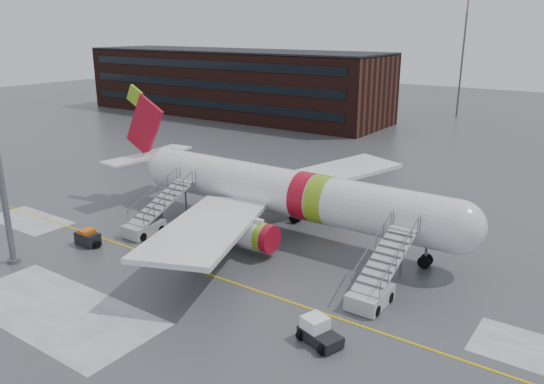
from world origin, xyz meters
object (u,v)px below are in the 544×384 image
Objects in this scene: airliner at (276,191)px; airstair_aft at (151,220)px; uld_container at (153,220)px; airstair_fwd at (375,285)px; pushback_tug at (318,332)px; baggage_tractor at (88,238)px.

airstair_aft is (-8.24, -6.54, -2.35)m from airliner.
airliner is 15.86× the size of uld_container.
uld_container is (-0.62, 0.77, -0.32)m from airstair_aft.
pushback_tug is (-0.58, -6.08, -0.45)m from airstair_fwd.
airstair_fwd reaches higher than pushback_tug.
baggage_tractor is at bearing -167.90° from airstair_fwd.
airstair_fwd is 3.08× the size of baggage_tractor.
uld_container is at bearing 129.06° from airstair_aft.
uld_container is at bearing 75.81° from baggage_tractor.
airstair_aft is at bearing 180.00° from airstair_fwd.
pushback_tug reaches higher than baggage_tractor.
pushback_tug is (11.43, -12.62, -2.80)m from airliner.
baggage_tractor is at bearing -132.23° from airliner.
baggage_tractor is (-1.40, -5.54, -0.19)m from uld_container.
airstair_fwd is at bearing -28.54° from airliner.
airstair_fwd reaches higher than baggage_tractor.
airstair_aft is 5.21m from baggage_tractor.
pushback_tug is 21.42m from uld_container.
uld_container is at bearing 177.90° from airstair_fwd.
uld_container is at bearing -146.95° from airliner.
pushback_tug is (19.68, -6.08, -0.45)m from airstair_aft.
pushback_tug is at bearing -17.18° from airstair_aft.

